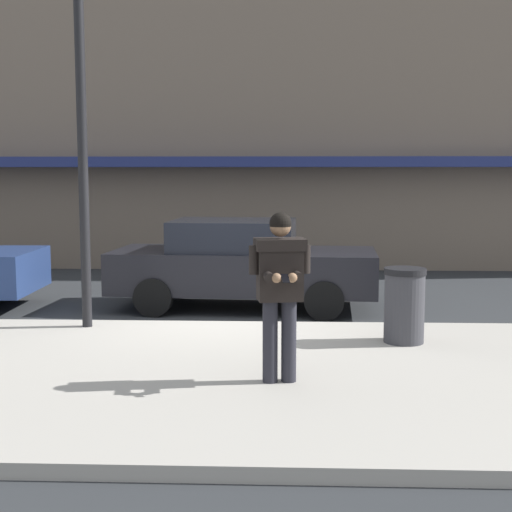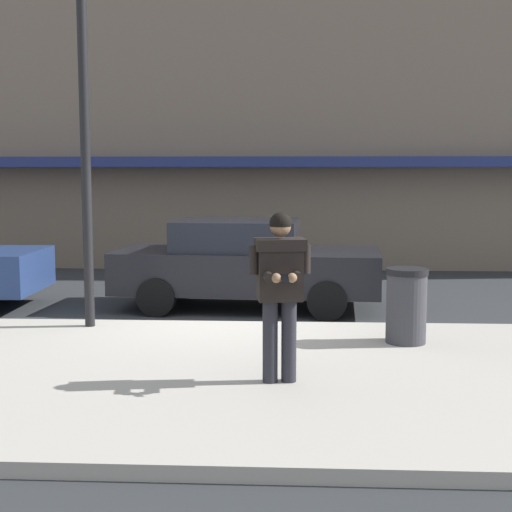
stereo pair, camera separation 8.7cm
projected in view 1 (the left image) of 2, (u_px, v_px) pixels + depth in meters
ground_plane at (218, 327)px, 10.88m from camera, size 80.00×80.00×0.00m
sidewalk at (283, 377)px, 8.01m from camera, size 32.00×5.30×0.14m
curb_paint_line at (283, 327)px, 10.89m from camera, size 28.00×0.12×0.01m
storefront_facade at (285, 32)px, 18.57m from camera, size 28.00×4.70×12.03m
parked_sedan_mid at (242, 263)px, 12.32m from camera, size 4.61×2.16×1.54m
man_texting_on_phone at (280, 279)px, 7.44m from camera, size 0.64×0.62×1.81m
street_lamp_post at (82, 116)px, 9.94m from camera, size 0.36×0.36×4.88m
trash_bin at (404, 305)px, 9.28m from camera, size 0.55×0.55×0.98m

